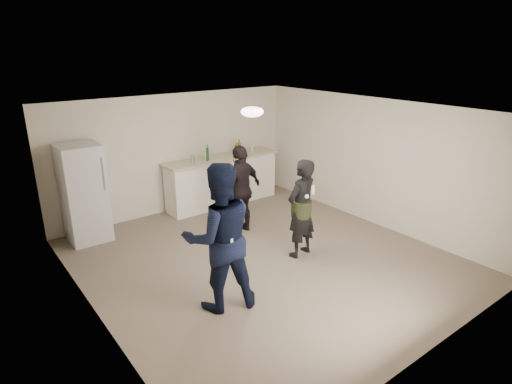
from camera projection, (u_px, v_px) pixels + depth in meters
floor at (263, 259)px, 7.25m from camera, size 6.00×6.00×0.00m
ceiling at (264, 111)px, 6.43m from camera, size 6.00×6.00×0.00m
wall_back at (176, 153)px, 9.09m from camera, size 6.00×0.00×6.00m
wall_front at (437, 261)px, 4.59m from camera, size 6.00×0.00×6.00m
wall_left at (89, 233)px, 5.26m from camera, size 0.00×6.00×6.00m
wall_right at (373, 162)px, 8.42m from camera, size 0.00×6.00×6.00m
counter at (222, 181)px, 9.62m from camera, size 2.60×0.56×1.05m
counter_top at (222, 158)px, 9.44m from camera, size 2.68×0.64×0.04m
fridge at (84, 193)px, 7.71m from camera, size 0.70×0.70×1.80m
fridge_handle at (104, 174)px, 7.46m from camera, size 0.02×0.02×0.60m
ceiling_dome at (252, 112)px, 6.67m from camera, size 0.36×0.36×0.16m
shaker at (192, 159)px, 8.91m from camera, size 0.08×0.08×0.17m
man at (219, 238)px, 5.66m from camera, size 1.18×1.04×2.06m
woman at (301, 209)px, 7.14m from camera, size 0.68×0.51×1.70m
camo_shorts at (301, 209)px, 7.14m from camera, size 0.34×0.34×0.28m
spectator at (241, 190)px, 8.06m from camera, size 1.07×0.63×1.71m
remote_man at (231, 244)px, 5.44m from camera, size 0.04×0.04×0.15m
nunchuk_man at (238, 245)px, 5.55m from camera, size 0.07×0.07×0.07m
remote_woman at (313, 190)px, 6.82m from camera, size 0.04×0.04×0.15m
nunchuk_woman at (307, 197)px, 6.81m from camera, size 0.07×0.07×0.07m
bottle_cluster at (235, 150)px, 9.60m from camera, size 1.26×0.23×0.27m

